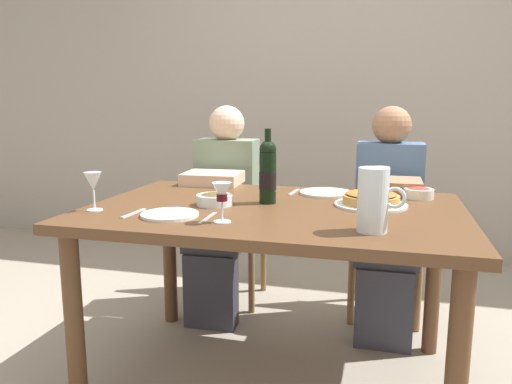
% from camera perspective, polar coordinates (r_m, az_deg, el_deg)
% --- Properties ---
extents(ground_plane, '(8.00, 8.00, 0.00)m').
position_cam_1_polar(ground_plane, '(2.28, 2.00, -20.72)').
color(ground_plane, gray).
extents(back_wall, '(8.00, 0.10, 2.80)m').
position_cam_1_polar(back_wall, '(3.87, 8.78, 13.55)').
color(back_wall, '#A3998E').
rests_on(back_wall, ground).
extents(dining_table, '(1.50, 1.00, 0.76)m').
position_cam_1_polar(dining_table, '(2.02, 2.12, -4.29)').
color(dining_table, brown).
rests_on(dining_table, ground).
extents(wine_bottle, '(0.07, 0.07, 0.31)m').
position_cam_1_polar(wine_bottle, '(2.05, 1.37, 2.35)').
color(wine_bottle, black).
rests_on(wine_bottle, dining_table).
extents(water_pitcher, '(0.15, 0.10, 0.21)m').
position_cam_1_polar(water_pitcher, '(1.65, 13.40, -1.33)').
color(water_pitcher, silver).
rests_on(water_pitcher, dining_table).
extents(baked_tart, '(0.29, 0.29, 0.06)m').
position_cam_1_polar(baked_tart, '(2.06, 13.17, -0.84)').
color(baked_tart, silver).
rests_on(baked_tart, dining_table).
extents(salad_bowl, '(0.13, 0.13, 0.05)m').
position_cam_1_polar(salad_bowl, '(2.29, 18.33, -0.04)').
color(salad_bowl, silver).
rests_on(salad_bowl, dining_table).
extents(olive_bowl, '(0.15, 0.15, 0.05)m').
position_cam_1_polar(olive_bowl, '(2.03, -4.82, -0.78)').
color(olive_bowl, silver).
rests_on(olive_bowl, dining_table).
extents(wine_glass_left_diner, '(0.07, 0.07, 0.15)m').
position_cam_1_polar(wine_glass_left_diner, '(2.02, -18.35, 1.01)').
color(wine_glass_left_diner, silver).
rests_on(wine_glass_left_diner, dining_table).
extents(wine_glass_right_diner, '(0.07, 0.07, 0.14)m').
position_cam_1_polar(wine_glass_right_diner, '(1.73, -3.98, -0.24)').
color(wine_glass_right_diner, silver).
rests_on(wine_glass_right_diner, dining_table).
extents(wine_glass_centre, '(0.07, 0.07, 0.14)m').
position_cam_1_polar(wine_glass_centre, '(2.27, 14.32, 1.87)').
color(wine_glass_centre, silver).
rests_on(wine_glass_centre, dining_table).
extents(dinner_plate_left_setting, '(0.24, 0.24, 0.01)m').
position_cam_1_polar(dinner_plate_left_setting, '(2.30, 8.10, -0.09)').
color(dinner_plate_left_setting, white).
rests_on(dinner_plate_left_setting, dining_table).
extents(dinner_plate_right_setting, '(0.22, 0.22, 0.01)m').
position_cam_1_polar(dinner_plate_right_setting, '(1.86, -9.95, -2.59)').
color(dinner_plate_right_setting, white).
rests_on(dinner_plate_right_setting, dining_table).
extents(fork_left_setting, '(0.03, 0.16, 0.00)m').
position_cam_1_polar(fork_left_setting, '(2.32, 4.42, -0.00)').
color(fork_left_setting, silver).
rests_on(fork_left_setting, dining_table).
extents(knife_left_setting, '(0.02, 0.18, 0.00)m').
position_cam_1_polar(knife_left_setting, '(2.28, 11.83, -0.35)').
color(knife_left_setting, silver).
rests_on(knife_left_setting, dining_table).
extents(knife_right_setting, '(0.01, 0.18, 0.00)m').
position_cam_1_polar(knife_right_setting, '(1.81, -5.62, -3.01)').
color(knife_right_setting, silver).
rests_on(knife_right_setting, dining_table).
extents(spoon_right_setting, '(0.02, 0.16, 0.00)m').
position_cam_1_polar(spoon_right_setting, '(1.93, -13.99, -2.40)').
color(spoon_right_setting, silver).
rests_on(spoon_right_setting, dining_table).
extents(chair_left, '(0.42, 0.42, 0.87)m').
position_cam_1_polar(chair_left, '(3.00, -2.64, -2.79)').
color(chair_left, olive).
rests_on(chair_left, ground).
extents(diner_left, '(0.35, 0.51, 1.16)m').
position_cam_1_polar(diner_left, '(2.75, -3.96, -1.45)').
color(diner_left, gray).
rests_on(diner_left, ground).
extents(chair_right, '(0.40, 0.40, 0.87)m').
position_cam_1_polar(chair_right, '(2.87, 14.90, -3.74)').
color(chair_right, olive).
rests_on(chair_right, ground).
extents(diner_right, '(0.34, 0.50, 1.16)m').
position_cam_1_polar(diner_right, '(2.61, 15.02, -2.43)').
color(diner_right, '#4C6B93').
rests_on(diner_right, ground).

